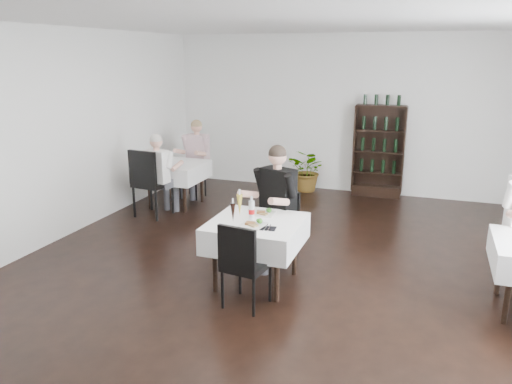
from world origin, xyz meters
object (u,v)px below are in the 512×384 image
Objects in this scene: main_table at (256,233)px; potted_tree at (308,170)px; wine_shelf at (379,152)px; diner_main at (273,197)px.

potted_tree reaches higher than main_table.
wine_shelf reaches higher than main_table.
wine_shelf is 1.38m from potted_tree.
diner_main is (0.43, -3.62, 0.48)m from potted_tree.
diner_main is (0.02, 0.58, 0.28)m from main_table.
main_table is 0.64m from diner_main.
diner_main is at bearing -103.28° from wine_shelf.
diner_main is at bearing -83.28° from potted_tree.
wine_shelf is 4.41m from main_table.
wine_shelf is 1.70× the size of main_table.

